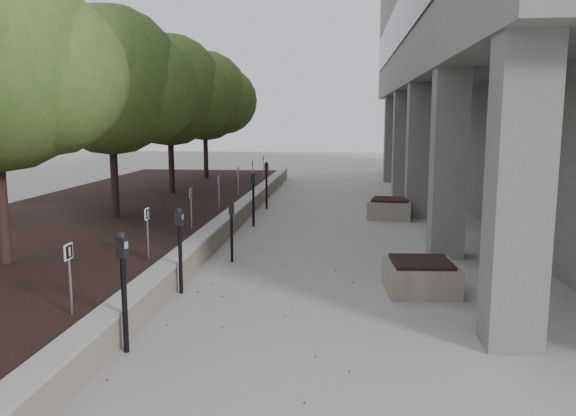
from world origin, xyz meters
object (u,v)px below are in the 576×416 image
at_px(crabapple_tree_3, 111,112).
at_px(planter_front, 421,276).
at_px(parking_meter_5, 267,185).
at_px(planter_back, 390,208).
at_px(crabapple_tree_5, 205,115).
at_px(parking_meter_3, 232,232).
at_px(parking_meter_2, 180,251).
at_px(parking_meter_1, 124,293).
at_px(crabapple_tree_4, 170,114).
at_px(parking_meter_4, 253,200).

bearing_deg(crabapple_tree_3, planter_front, -32.50).
relative_size(parking_meter_5, planter_back, 1.23).
bearing_deg(crabapple_tree_5, planter_front, -63.42).
bearing_deg(crabapple_tree_5, planter_back, -44.21).
height_order(parking_meter_3, planter_front, parking_meter_3).
distance_m(parking_meter_2, parking_meter_5, 9.38).
xyz_separation_m(parking_meter_5, planter_back, (3.94, -1.39, -0.48)).
bearing_deg(planter_back, parking_meter_1, -111.45).
bearing_deg(planter_back, parking_meter_3, -122.61).
bearing_deg(crabapple_tree_3, parking_meter_5, 50.56).
height_order(crabapple_tree_4, parking_meter_4, crabapple_tree_4).
distance_m(crabapple_tree_4, parking_meter_5, 4.25).
bearing_deg(parking_meter_4, crabapple_tree_3, -163.94).
bearing_deg(parking_meter_1, parking_meter_3, 105.57).
relative_size(crabapple_tree_3, crabapple_tree_5, 1.00).
bearing_deg(parking_meter_2, parking_meter_5, 94.60).
bearing_deg(parking_meter_4, parking_meter_5, 91.04).
distance_m(parking_meter_1, parking_meter_4, 8.74).
bearing_deg(parking_meter_1, parking_meter_2, 111.04).
relative_size(parking_meter_2, planter_back, 1.17).
xyz_separation_m(crabapple_tree_4, parking_meter_2, (3.25, -10.19, -2.38)).
relative_size(parking_meter_5, planter_front, 1.31).
bearing_deg(parking_meter_3, crabapple_tree_5, 88.86).
distance_m(parking_meter_2, parking_meter_4, 6.22).
xyz_separation_m(crabapple_tree_4, parking_meter_4, (3.52, -3.98, -2.37)).
relative_size(parking_meter_2, planter_front, 1.25).
xyz_separation_m(crabapple_tree_4, crabapple_tree_5, (0.00, 5.00, 0.00)).
relative_size(parking_meter_1, parking_meter_4, 1.05).
distance_m(crabapple_tree_3, parking_meter_2, 6.57).
bearing_deg(parking_meter_2, parking_meter_1, -83.98).
xyz_separation_m(crabapple_tree_4, parking_meter_5, (3.45, -0.81, -2.34)).
bearing_deg(crabapple_tree_4, crabapple_tree_5, 90.00).
height_order(parking_meter_2, planter_back, parking_meter_2).
bearing_deg(parking_meter_2, crabapple_tree_3, 127.88).
relative_size(parking_meter_4, planter_front, 1.26).
xyz_separation_m(parking_meter_1, planter_back, (4.13, 10.52, -0.49)).
relative_size(crabapple_tree_4, parking_meter_5, 3.50).
bearing_deg(parking_meter_3, parking_meter_4, 75.55).
relative_size(crabapple_tree_4, planter_back, 4.31).
height_order(parking_meter_2, planter_front, parking_meter_2).
bearing_deg(parking_meter_1, planter_back, 89.39).
bearing_deg(planter_back, parking_meter_5, 160.64).
relative_size(crabapple_tree_5, parking_meter_3, 4.27).
distance_m(parking_meter_1, parking_meter_5, 11.90).
height_order(crabapple_tree_5, planter_front, crabapple_tree_5).
xyz_separation_m(crabapple_tree_3, parking_meter_4, (3.52, 1.02, -2.37)).
distance_m(crabapple_tree_3, planter_back, 8.40).
xyz_separation_m(crabapple_tree_3, parking_meter_1, (3.26, -7.71, -2.34)).
bearing_deg(parking_meter_5, parking_meter_4, -96.31).
height_order(crabapple_tree_4, parking_meter_1, crabapple_tree_4).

